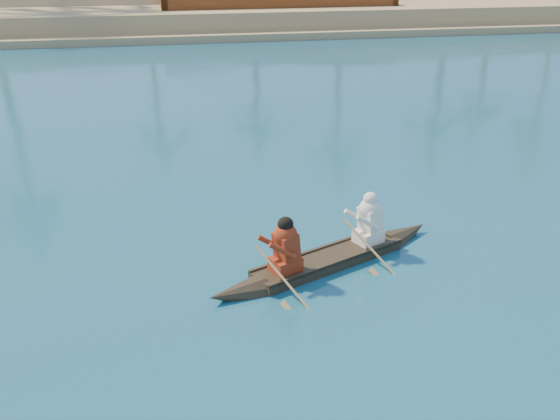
{
  "coord_description": "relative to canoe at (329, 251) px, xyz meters",
  "views": [
    {
      "loc": [
        -9.62,
        -9.71,
        4.83
      ],
      "look_at": [
        -7.78,
        -0.43,
        0.68
      ],
      "focal_mm": 40.0,
      "sensor_mm": 36.0,
      "label": 1
    }
  ],
  "objects": [
    {
      "name": "canoe",
      "position": [
        0.0,
        0.0,
        0.0
      ],
      "size": [
        4.23,
        2.28,
        1.2
      ],
      "rotation": [
        0.0,
        0.0,
        0.41
      ],
      "color": "#31281B",
      "rests_on": "ground"
    },
    {
      "name": "barge_mid",
      "position": [
        4.59,
        28.19,
        0.53
      ],
      "size": [
        13.14,
        4.5,
        2.18
      ],
      "rotation": [
        0.0,
        0.0,
        0.01
      ],
      "color": "brown",
      "rests_on": "ground"
    }
  ]
}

